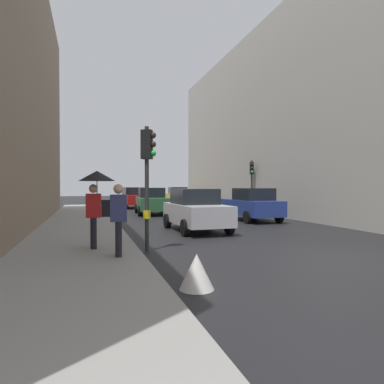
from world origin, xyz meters
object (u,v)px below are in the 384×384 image
(traffic_light_near_right, at_px, (148,165))
(warning_sign_triangle, at_px, (197,272))
(car_yellow_taxi, at_px, (177,196))
(pedestrian_with_grey_backpack, at_px, (117,215))
(car_silver_hatchback, at_px, (196,210))
(car_green_estate, at_px, (152,201))
(pedestrian_with_umbrella, at_px, (96,187))
(car_red_sedan, at_px, (134,198))
(traffic_light_mid_street, at_px, (252,177))
(car_blue_van, at_px, (252,204))

(traffic_light_near_right, bearing_deg, warning_sign_triangle, -86.82)
(car_yellow_taxi, distance_m, pedestrian_with_grey_backpack, 26.62)
(traffic_light_near_right, relative_size, car_silver_hatchback, 0.85)
(warning_sign_triangle, bearing_deg, pedestrian_with_grey_backpack, 114.49)
(car_green_estate, relative_size, pedestrian_with_umbrella, 2.01)
(car_yellow_taxi, xyz_separation_m, pedestrian_with_grey_backpack, (-7.97, -25.40, 0.29))
(traffic_light_near_right, relative_size, warning_sign_triangle, 5.54)
(car_red_sedan, bearing_deg, pedestrian_with_umbrella, -100.01)
(car_silver_hatchback, relative_size, car_red_sedan, 0.98)
(car_silver_hatchback, bearing_deg, car_red_sedan, 91.96)
(car_yellow_taxi, bearing_deg, traffic_light_mid_street, -80.68)
(traffic_light_near_right, distance_m, warning_sign_triangle, 4.58)
(pedestrian_with_umbrella, bearing_deg, pedestrian_with_grey_backpack, -70.42)
(traffic_light_near_right, height_order, car_red_sedan, traffic_light_near_right)
(car_yellow_taxi, relative_size, pedestrian_with_grey_backpack, 2.42)
(car_green_estate, xyz_separation_m, pedestrian_with_umbrella, (-3.85, -12.97, 0.96))
(pedestrian_with_grey_backpack, bearing_deg, car_green_estate, 76.62)
(traffic_light_near_right, xyz_separation_m, car_red_sedan, (2.12, 20.13, -1.61))
(car_green_estate, relative_size, car_silver_hatchback, 1.01)
(pedestrian_with_grey_backpack, bearing_deg, traffic_light_near_right, 53.98)
(car_green_estate, relative_size, car_red_sedan, 1.00)
(car_green_estate, bearing_deg, car_silver_hatchback, -88.23)
(car_green_estate, bearing_deg, warning_sign_triangle, -97.32)
(pedestrian_with_grey_backpack, height_order, warning_sign_triangle, pedestrian_with_grey_backpack)
(car_yellow_taxi, height_order, pedestrian_with_grey_backpack, pedestrian_with_grey_backpack)
(traffic_light_near_right, bearing_deg, car_yellow_taxi, 73.82)
(traffic_light_near_right, distance_m, car_green_estate, 13.21)
(car_yellow_taxi, bearing_deg, pedestrian_with_umbrella, -109.26)
(pedestrian_with_umbrella, distance_m, warning_sign_triangle, 4.55)
(car_blue_van, bearing_deg, warning_sign_triangle, -120.68)
(traffic_light_near_right, bearing_deg, pedestrian_with_umbrella, -176.72)
(car_silver_hatchback, distance_m, pedestrian_with_grey_backpack, 6.43)
(car_blue_van, bearing_deg, car_green_estate, 127.57)
(traffic_light_near_right, xyz_separation_m, car_silver_hatchback, (2.67, 3.91, -1.61))
(car_red_sedan, bearing_deg, car_yellow_taxi, 38.80)
(warning_sign_triangle, bearing_deg, car_silver_hatchback, 72.86)
(car_silver_hatchback, xyz_separation_m, pedestrian_with_umbrella, (-4.12, -3.99, 0.96))
(pedestrian_with_umbrella, xyz_separation_m, pedestrian_with_grey_backpack, (0.46, -1.28, -0.68))
(car_red_sedan, xyz_separation_m, pedestrian_with_grey_backpack, (-3.11, -21.50, 0.29))
(pedestrian_with_grey_backpack, bearing_deg, pedestrian_with_umbrella, 109.58)
(traffic_light_mid_street, xyz_separation_m, car_green_estate, (-6.63, 1.34, -1.61))
(car_red_sedan, bearing_deg, warning_sign_triangle, -94.48)
(traffic_light_near_right, height_order, warning_sign_triangle, traffic_light_near_right)
(pedestrian_with_umbrella, height_order, pedestrian_with_grey_backpack, pedestrian_with_umbrella)
(traffic_light_mid_street, xyz_separation_m, car_blue_van, (-2.19, -4.43, -1.61))
(car_yellow_taxi, height_order, car_blue_van, same)
(car_yellow_taxi, distance_m, pedestrian_with_umbrella, 25.57)
(car_green_estate, bearing_deg, car_blue_van, -52.43)
(pedestrian_with_grey_backpack, bearing_deg, car_red_sedan, 81.76)
(car_yellow_taxi, bearing_deg, car_red_sedan, -141.20)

